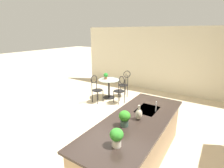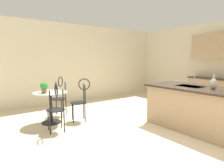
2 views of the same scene
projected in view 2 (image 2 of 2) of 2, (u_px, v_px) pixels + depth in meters
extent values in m
plane|color=beige|center=(173.00, 139.00, 3.74)|extent=(40.00, 40.00, 0.00)
cube|color=beige|center=(73.00, 63.00, 6.97)|extent=(0.12, 7.80, 2.70)
cube|color=tan|center=(213.00, 113.00, 3.95)|extent=(2.70, 0.96, 0.88)
cube|color=#2D231E|center=(215.00, 90.00, 3.89)|extent=(2.80, 1.06, 0.04)
cube|color=#B2B5BA|center=(190.00, 87.00, 4.33)|extent=(0.56, 0.40, 0.03)
cylinder|color=black|center=(52.00, 122.00, 4.69)|extent=(0.44, 0.44, 0.03)
cylinder|color=black|center=(51.00, 107.00, 4.65)|extent=(0.07, 0.07, 0.69)
cylinder|color=#B2C6C1|center=(50.00, 93.00, 4.60)|extent=(0.80, 0.80, 0.01)
cylinder|color=black|center=(48.00, 120.00, 4.20)|extent=(0.03, 0.03, 0.45)
cylinder|color=black|center=(62.00, 118.00, 4.32)|extent=(0.03, 0.03, 0.45)
cylinder|color=black|center=(50.00, 124.00, 3.95)|extent=(0.03, 0.03, 0.45)
cylinder|color=black|center=(64.00, 122.00, 4.07)|extent=(0.03, 0.03, 0.45)
cylinder|color=black|center=(56.00, 110.00, 4.10)|extent=(0.45, 0.45, 0.02)
cylinder|color=black|center=(50.00, 102.00, 3.89)|extent=(0.03, 0.03, 0.45)
cylinder|color=black|center=(63.00, 101.00, 4.00)|extent=(0.03, 0.03, 0.45)
torus|color=black|center=(56.00, 90.00, 3.91)|extent=(0.28, 0.08, 0.28)
cylinder|color=black|center=(62.00, 109.00, 5.09)|extent=(0.03, 0.03, 0.45)
cylinder|color=black|center=(52.00, 109.00, 5.14)|extent=(0.03, 0.03, 0.45)
cylinder|color=black|center=(66.00, 106.00, 5.36)|extent=(0.03, 0.03, 0.45)
cylinder|color=black|center=(56.00, 106.00, 5.41)|extent=(0.03, 0.03, 0.45)
cylinder|color=black|center=(59.00, 99.00, 5.22)|extent=(0.54, 0.54, 0.02)
cylinder|color=black|center=(65.00, 90.00, 5.32)|extent=(0.03, 0.03, 0.45)
cylinder|color=black|center=(56.00, 90.00, 5.36)|extent=(0.03, 0.03, 0.45)
torus|color=black|center=(60.00, 82.00, 5.31)|extent=(0.21, 0.22, 0.28)
cylinder|color=black|center=(73.00, 114.00, 4.66)|extent=(0.03, 0.03, 0.45)
cylinder|color=black|center=(72.00, 111.00, 4.93)|extent=(0.03, 0.03, 0.45)
cylinder|color=black|center=(85.00, 113.00, 4.73)|extent=(0.03, 0.03, 0.45)
cylinder|color=black|center=(84.00, 110.00, 5.00)|extent=(0.03, 0.03, 0.45)
cylinder|color=black|center=(78.00, 102.00, 4.80)|extent=(0.49, 0.49, 0.02)
cylinder|color=black|center=(85.00, 94.00, 4.68)|extent=(0.03, 0.03, 0.45)
cylinder|color=black|center=(84.00, 93.00, 4.93)|extent=(0.03, 0.03, 0.45)
torus|color=black|center=(84.00, 84.00, 4.78)|extent=(0.13, 0.27, 0.28)
cylinder|color=#B2B5BA|center=(195.00, 81.00, 4.42)|extent=(0.02, 0.02, 0.22)
cylinder|color=#9E603D|center=(44.00, 91.00, 4.51)|extent=(0.12, 0.12, 0.09)
ellipsoid|color=#258D2E|center=(44.00, 86.00, 4.50)|extent=(0.17, 0.17, 0.16)
ellipsoid|color=#BCB29E|center=(213.00, 84.00, 3.93)|extent=(0.13, 0.13, 0.21)
cylinder|color=#BCB29E|center=(214.00, 76.00, 3.91)|extent=(0.04, 0.04, 0.08)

